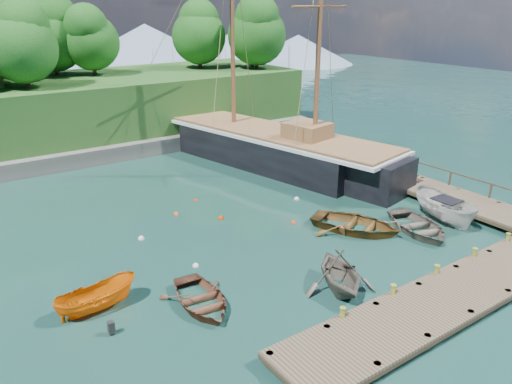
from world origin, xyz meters
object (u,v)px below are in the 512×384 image
rowboat_3 (417,232)px  cabin_boat_white (444,221)px  rowboat_0 (201,306)px  rowboat_1 (339,289)px  schooner (272,150)px  rowboat_2 (355,231)px  motorboat_orange (98,310)px

rowboat_3 → cabin_boat_white: bearing=18.3°
rowboat_0 → rowboat_3: bearing=4.6°
rowboat_1 → schooner: size_ratio=0.13×
cabin_boat_white → schooner: (-1.80, 15.16, 1.23)m
schooner → cabin_boat_white: bearing=-95.2°
rowboat_1 → cabin_boat_white: size_ratio=0.79×
rowboat_2 → cabin_boat_white: bearing=-48.9°
motorboat_orange → rowboat_1: bearing=-120.1°
rowboat_2 → rowboat_3: size_ratio=1.09×
rowboat_0 → rowboat_1: (5.88, -2.47, 0.00)m
rowboat_0 → cabin_boat_white: (16.45, -0.49, 0.00)m
rowboat_1 → rowboat_3: rowboat_1 is taller
rowboat_0 → schooner: 20.78m
rowboat_2 → schooner: 13.59m
cabin_boat_white → schooner: schooner is taller
rowboat_1 → cabin_boat_white: (10.57, 1.99, 0.00)m
rowboat_0 → rowboat_1: rowboat_1 is taller
rowboat_0 → schooner: bearing=51.8°
rowboat_3 → motorboat_orange: bearing=-171.4°
rowboat_0 → rowboat_2: bearing=15.1°
rowboat_2 → motorboat_orange: bearing=150.2°
rowboat_1 → rowboat_3: size_ratio=0.83×
rowboat_3 → motorboat_orange: (-17.75, 2.76, 0.00)m
rowboat_1 → schooner: (8.78, 17.15, 1.23)m
rowboat_1 → cabin_boat_white: 10.76m
rowboat_3 → schooner: bearing=104.7°
rowboat_0 → rowboat_2: (11.07, 1.63, 0.00)m
rowboat_3 → motorboat_orange: motorboat_orange is taller
motorboat_orange → schooner: 22.31m
rowboat_3 → rowboat_0: bearing=-164.7°
rowboat_0 → schooner: schooner is taller
rowboat_3 → schooner: schooner is taller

